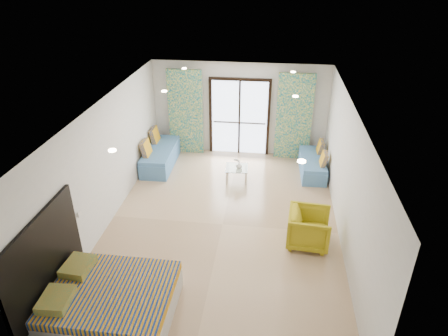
# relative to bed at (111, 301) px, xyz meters

# --- Properties ---
(floor) EXTENTS (5.00, 7.50, 0.01)m
(floor) POSITION_rel_bed_xyz_m (1.48, 2.70, -0.28)
(floor) COLOR #A38361
(floor) RESTS_ON ground
(ceiling) EXTENTS (5.00, 7.50, 0.01)m
(ceiling) POSITION_rel_bed_xyz_m (1.48, 2.70, 2.42)
(ceiling) COLOR silver
(ceiling) RESTS_ON ground
(wall_back) EXTENTS (5.00, 0.01, 2.70)m
(wall_back) POSITION_rel_bed_xyz_m (1.48, 6.45, 1.07)
(wall_back) COLOR silver
(wall_back) RESTS_ON ground
(wall_front) EXTENTS (5.00, 0.01, 2.70)m
(wall_front) POSITION_rel_bed_xyz_m (1.48, -1.05, 1.07)
(wall_front) COLOR silver
(wall_front) RESTS_ON ground
(wall_left) EXTENTS (0.01, 7.50, 2.70)m
(wall_left) POSITION_rel_bed_xyz_m (-1.02, 2.70, 1.07)
(wall_left) COLOR silver
(wall_left) RESTS_ON ground
(wall_right) EXTENTS (0.01, 7.50, 2.70)m
(wall_right) POSITION_rel_bed_xyz_m (3.98, 2.70, 1.07)
(wall_right) COLOR silver
(wall_right) RESTS_ON ground
(balcony_door) EXTENTS (1.76, 0.08, 2.28)m
(balcony_door) POSITION_rel_bed_xyz_m (1.48, 6.42, 0.97)
(balcony_door) COLOR black
(balcony_door) RESTS_ON floor
(balcony_rail) EXTENTS (1.52, 0.03, 0.04)m
(balcony_rail) POSITION_rel_bed_xyz_m (1.48, 6.43, 0.67)
(balcony_rail) COLOR #595451
(balcony_rail) RESTS_ON balcony_door
(curtain_left) EXTENTS (1.00, 0.10, 2.50)m
(curtain_left) POSITION_rel_bed_xyz_m (-0.07, 6.27, 0.97)
(curtain_left) COLOR silver
(curtain_left) RESTS_ON floor
(curtain_right) EXTENTS (1.00, 0.10, 2.50)m
(curtain_right) POSITION_rel_bed_xyz_m (3.03, 6.27, 0.97)
(curtain_right) COLOR silver
(curtain_right) RESTS_ON floor
(downlight_a) EXTENTS (0.12, 0.12, 0.02)m
(downlight_a) POSITION_rel_bed_xyz_m (0.08, 0.70, 2.39)
(downlight_a) COLOR #FFE0B2
(downlight_a) RESTS_ON ceiling
(downlight_b) EXTENTS (0.12, 0.12, 0.02)m
(downlight_b) POSITION_rel_bed_xyz_m (2.88, 0.70, 2.39)
(downlight_b) COLOR #FFE0B2
(downlight_b) RESTS_ON ceiling
(downlight_c) EXTENTS (0.12, 0.12, 0.02)m
(downlight_c) POSITION_rel_bed_xyz_m (0.08, 3.70, 2.39)
(downlight_c) COLOR #FFE0B2
(downlight_c) RESTS_ON ceiling
(downlight_d) EXTENTS (0.12, 0.12, 0.02)m
(downlight_d) POSITION_rel_bed_xyz_m (2.88, 3.70, 2.39)
(downlight_d) COLOR #FFE0B2
(downlight_d) RESTS_ON ceiling
(downlight_e) EXTENTS (0.12, 0.12, 0.02)m
(downlight_e) POSITION_rel_bed_xyz_m (0.08, 5.70, 2.39)
(downlight_e) COLOR #FFE0B2
(downlight_e) RESTS_ON ceiling
(downlight_f) EXTENTS (0.12, 0.12, 0.02)m
(downlight_f) POSITION_rel_bed_xyz_m (2.88, 5.70, 2.39)
(downlight_f) COLOR #FFE0B2
(downlight_f) RESTS_ON ceiling
(headboard) EXTENTS (0.06, 2.10, 1.50)m
(headboard) POSITION_rel_bed_xyz_m (-0.98, -0.00, 0.77)
(headboard) COLOR black
(headboard) RESTS_ON floor
(switch_plate) EXTENTS (0.02, 0.10, 0.10)m
(switch_plate) POSITION_rel_bed_xyz_m (-0.99, 1.25, 0.77)
(switch_plate) COLOR silver
(switch_plate) RESTS_ON wall_left
(bed) EXTENTS (1.97, 1.60, 0.68)m
(bed) POSITION_rel_bed_xyz_m (0.00, 0.00, 0.00)
(bed) COLOR silver
(bed) RESTS_ON floor
(daybed_left) EXTENTS (0.78, 1.91, 0.94)m
(daybed_left) POSITION_rel_bed_xyz_m (-0.64, 5.31, 0.01)
(daybed_left) COLOR #4979AF
(daybed_left) RESTS_ON floor
(daybed_right) EXTENTS (0.68, 1.63, 0.80)m
(daybed_right) POSITION_rel_bed_xyz_m (3.59, 5.40, -0.04)
(daybed_right) COLOR #4979AF
(daybed_right) RESTS_ON floor
(coffee_table) EXTENTS (0.61, 0.61, 0.66)m
(coffee_table) POSITION_rel_bed_xyz_m (1.58, 4.71, 0.05)
(coffee_table) COLOR silver
(coffee_table) RESTS_ON floor
(vase) EXTENTS (0.20, 0.21, 0.17)m
(vase) POSITION_rel_bed_xyz_m (1.65, 4.66, 0.18)
(vase) COLOR white
(vase) RESTS_ON coffee_table
(armchair) EXTENTS (0.83, 0.88, 0.84)m
(armchair) POSITION_rel_bed_xyz_m (3.29, 2.28, 0.14)
(armchair) COLOR #AE9D16
(armchair) RESTS_ON floor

